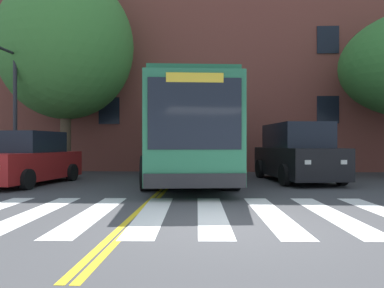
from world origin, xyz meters
TOP-DOWN VIEW (x-y plane):
  - ground_plane at (0.00, 0.00)m, footprint 120.00×120.00m
  - crosswalk at (0.24, 1.13)m, footprint 16.68×4.95m
  - lane_line_yellow_inner at (-1.95, 15.13)m, footprint 0.12×36.00m
  - lane_line_yellow_outer at (-1.79, 15.13)m, footprint 0.12×36.00m
  - city_bus at (-1.40, 8.64)m, footprint 3.91×12.29m
  - car_red_near_lane at (-6.89, 6.44)m, footprint 2.49×4.87m
  - car_black_far_lane at (2.94, 8.03)m, footprint 2.76×5.32m
  - car_grey_behind_bus at (-0.30, 17.24)m, footprint 2.26×4.78m
  - street_tree_curbside_small at (-7.19, 10.64)m, footprint 7.92×7.57m
  - building_facade at (-0.04, 16.91)m, footprint 42.34×8.48m

SIDE VIEW (x-z plane):
  - ground_plane at x=0.00m, z-range 0.00..0.00m
  - lane_line_yellow_inner at x=-1.95m, z-range 0.00..0.01m
  - lane_line_yellow_outer at x=-1.79m, z-range 0.00..0.01m
  - crosswalk at x=0.24m, z-range 0.00..0.01m
  - car_red_near_lane at x=-6.89m, z-range -0.09..1.81m
  - car_black_far_lane at x=2.94m, z-range -0.06..2.17m
  - car_grey_behind_bus at x=-0.30m, z-range -0.07..2.30m
  - city_bus at x=-1.40m, z-range 0.12..3.61m
  - street_tree_curbside_small at x=-7.19m, z-range 1.29..10.69m
  - building_facade at x=-0.04m, z-range 0.01..12.74m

